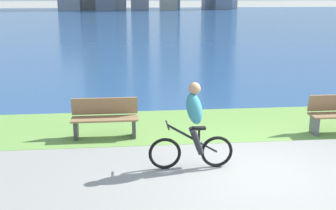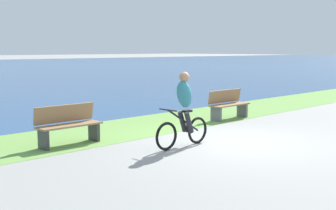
# 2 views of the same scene
# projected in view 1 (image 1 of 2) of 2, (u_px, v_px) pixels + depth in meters

# --- Properties ---
(ground_plane) EXTENTS (300.00, 300.00, 0.00)m
(ground_plane) POSITION_uv_depth(u_px,v_px,m) (252.00, 173.00, 7.82)
(ground_plane) COLOR gray
(grass_strip_bayside) EXTENTS (120.00, 2.76, 0.01)m
(grass_strip_bayside) POSITION_uv_depth(u_px,v_px,m) (218.00, 124.00, 10.70)
(grass_strip_bayside) COLOR #6B9947
(grass_strip_bayside) RESTS_ON ground
(bay_water_surface) EXTENTS (300.00, 79.44, 0.00)m
(bay_water_surface) POSITION_uv_depth(u_px,v_px,m) (143.00, 20.00, 50.20)
(bay_water_surface) COLOR navy
(bay_water_surface) RESTS_ON ground
(cyclist_lead) EXTENTS (1.60, 0.52, 1.65)m
(cyclist_lead) POSITION_uv_depth(u_px,v_px,m) (193.00, 126.00, 7.84)
(cyclist_lead) COLOR black
(cyclist_lead) RESTS_ON ground
(bench_near_path) EXTENTS (1.50, 0.47, 0.90)m
(bench_near_path) POSITION_uv_depth(u_px,v_px,m) (105.00, 118.00, 9.65)
(bench_near_path) COLOR olive
(bench_near_path) RESTS_ON ground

